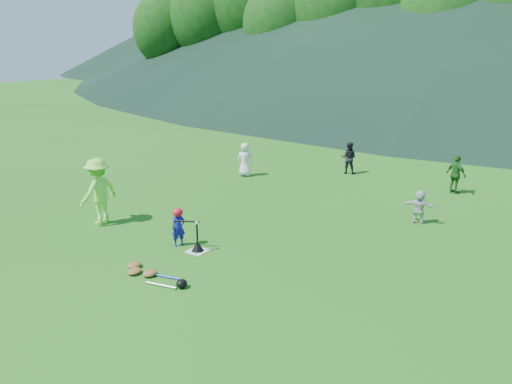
# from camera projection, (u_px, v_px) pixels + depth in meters

# --- Properties ---
(ground) EXTENTS (120.00, 120.00, 0.00)m
(ground) POSITION_uv_depth(u_px,v_px,m) (198.00, 251.00, 12.11)
(ground) COLOR #215F15
(ground) RESTS_ON ground
(home_plate) EXTENTS (0.45, 0.45, 0.02)m
(home_plate) POSITION_uv_depth(u_px,v_px,m) (198.00, 251.00, 12.10)
(home_plate) COLOR silver
(home_plate) RESTS_ON ground
(baseball) EXTENTS (0.08, 0.08, 0.08)m
(baseball) POSITION_uv_depth(u_px,v_px,m) (197.00, 223.00, 11.90)
(baseball) COLOR white
(baseball) RESTS_ON batting_tee
(batter_child) EXTENTS (0.37, 0.41, 0.95)m
(batter_child) POSITION_uv_depth(u_px,v_px,m) (179.00, 228.00, 12.33)
(batter_child) COLOR #151594
(batter_child) RESTS_ON ground
(adult_coach) EXTENTS (0.72, 1.21, 1.86)m
(adult_coach) POSITION_uv_depth(u_px,v_px,m) (99.00, 191.00, 13.82)
(adult_coach) COLOR #8AF748
(adult_coach) RESTS_ON ground
(fielder_a) EXTENTS (0.73, 0.60, 1.29)m
(fielder_a) POSITION_uv_depth(u_px,v_px,m) (245.00, 160.00, 18.93)
(fielder_a) COLOR silver
(fielder_a) RESTS_ON ground
(fielder_b) EXTENTS (0.71, 0.62, 1.24)m
(fielder_b) POSITION_uv_depth(u_px,v_px,m) (349.00, 158.00, 19.32)
(fielder_b) COLOR black
(fielder_b) RESTS_ON ground
(fielder_c) EXTENTS (0.82, 0.62, 1.30)m
(fielder_c) POSITION_uv_depth(u_px,v_px,m) (456.00, 175.00, 16.69)
(fielder_c) COLOR #205E1C
(fielder_c) RESTS_ON ground
(fielder_d) EXTENTS (0.92, 0.39, 0.97)m
(fielder_d) POSITION_uv_depth(u_px,v_px,m) (419.00, 207.00, 13.90)
(fielder_d) COLOR silver
(fielder_d) RESTS_ON ground
(batting_tee) EXTENTS (0.30, 0.30, 0.68)m
(batting_tee) POSITION_uv_depth(u_px,v_px,m) (198.00, 247.00, 12.07)
(batting_tee) COLOR black
(batting_tee) RESTS_ON home_plate
(batter_gear) EXTENTS (0.72, 0.27, 0.31)m
(batter_gear) POSITION_uv_depth(u_px,v_px,m) (179.00, 213.00, 12.21)
(batter_gear) COLOR red
(batter_gear) RESTS_ON ground
(equipment_pile) EXTENTS (1.80, 0.59, 0.19)m
(equipment_pile) POSITION_uv_depth(u_px,v_px,m) (149.00, 273.00, 10.80)
(equipment_pile) COLOR olive
(equipment_pile) RESTS_ON ground
(outfield_fence) EXTENTS (70.07, 0.08, 1.33)m
(outfield_fence) POSITION_uv_depth(u_px,v_px,m) (467.00, 108.00, 34.04)
(outfield_fence) COLOR gray
(outfield_fence) RESTS_ON ground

